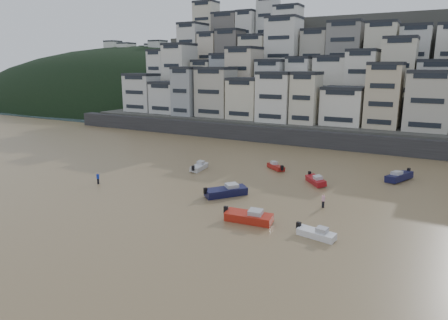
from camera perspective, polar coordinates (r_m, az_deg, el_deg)
The scene contains 14 objects.
ground at distance 39.70m, azimuth -29.02°, elevation -13.75°, with size 400.00×400.00×0.00m, color #91774E.
sea_strip at distance 216.13m, azimuth -12.17°, elevation 8.59°, with size 340.00×340.00×0.00m, color #40525C.
harbor_wall at distance 86.79m, azimuth 14.31°, elevation 2.86°, with size 140.00×3.00×3.50m, color #38383A.
hillside at distance 123.78m, azimuth 21.61°, elevation 10.63°, with size 141.04×66.00×50.00m.
headland at distance 198.86m, azimuth -10.76°, elevation 8.26°, with size 216.00×135.00×53.33m.
boat_i at distance 65.83m, azimuth 23.76°, elevation -1.99°, with size 6.00×1.96×1.64m, color #12143A, non-canonical shape.
boat_a at distance 44.62m, azimuth 3.56°, elevation -7.92°, with size 5.83×1.91×1.59m, color #B42416, non-canonical shape.
boat_f at distance 66.43m, azimuth -3.57°, elevation -0.86°, with size 4.85×1.59×1.32m, color silver, non-canonical shape.
boat_c at distance 53.17m, azimuth 0.29°, elevation -4.28°, with size 6.22×2.03×1.70m, color #12143B, non-canonical shape.
boat_e at distance 60.05m, azimuth 12.97°, elevation -2.73°, with size 4.90×1.60×1.34m, color maroon, non-canonical shape.
boat_b at distance 41.88m, azimuth 13.07°, elevation -10.04°, with size 4.29×1.40×1.17m, color white, non-canonical shape.
boat_h at distance 67.26m, azimuth 7.41°, elevation -0.84°, with size 4.32×1.41×1.18m, color maroon, non-canonical shape.
person_blue at distance 61.26m, azimuth -17.56°, elevation -2.51°, with size 0.44×0.44×1.74m, color #1832B5, non-canonical shape.
person_pink at distance 50.47m, azimuth 13.99°, elevation -5.65°, with size 0.44×0.44×1.74m, color #F0AAC3, non-canonical shape.
Camera 1 is at (31.16, -17.78, 16.99)m, focal length 32.00 mm.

